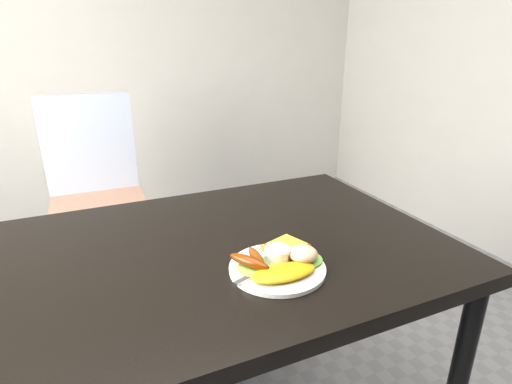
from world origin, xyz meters
name	(u,v)px	position (x,y,z in m)	size (l,w,h in m)	color
room_back_panel	(108,27)	(0.00, 2.25, 1.35)	(4.00, 0.04, 2.70)	silver
dining_table	(215,253)	(0.00, 0.00, 0.73)	(1.20, 0.80, 0.04)	black
dining_chair	(99,208)	(-0.24, 1.18, 0.45)	(0.46, 0.46, 0.05)	#A5745D
person	(155,184)	(-0.06, 0.45, 0.79)	(0.57, 0.38, 1.57)	navy
plate	(277,268)	(0.09, -0.17, 0.76)	(0.22, 0.22, 0.01)	white
lettuce_left	(257,266)	(0.05, -0.16, 0.77)	(0.10, 0.09, 0.01)	#5C8D1E
lettuce_right	(306,260)	(0.17, -0.18, 0.77)	(0.09, 0.08, 0.01)	#5B9029
omelette	(284,272)	(0.09, -0.22, 0.77)	(0.15, 0.07, 0.02)	orange
sausage_a	(249,262)	(0.03, -0.16, 0.78)	(0.03, 0.11, 0.03)	#692E00
sausage_b	(257,258)	(0.05, -0.15, 0.78)	(0.02, 0.10, 0.02)	#68320D
ramekin	(277,255)	(0.10, -0.15, 0.78)	(0.06, 0.06, 0.04)	white
toast_a	(278,250)	(0.12, -0.11, 0.77)	(0.06, 0.06, 0.01)	olive
toast_b	(287,247)	(0.14, -0.13, 0.78)	(0.08, 0.08, 0.01)	brown
potato_salad	(303,254)	(0.15, -0.18, 0.79)	(0.07, 0.06, 0.04)	beige
fork	(263,270)	(0.06, -0.18, 0.76)	(0.17, 0.01, 0.00)	#ADAFB7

